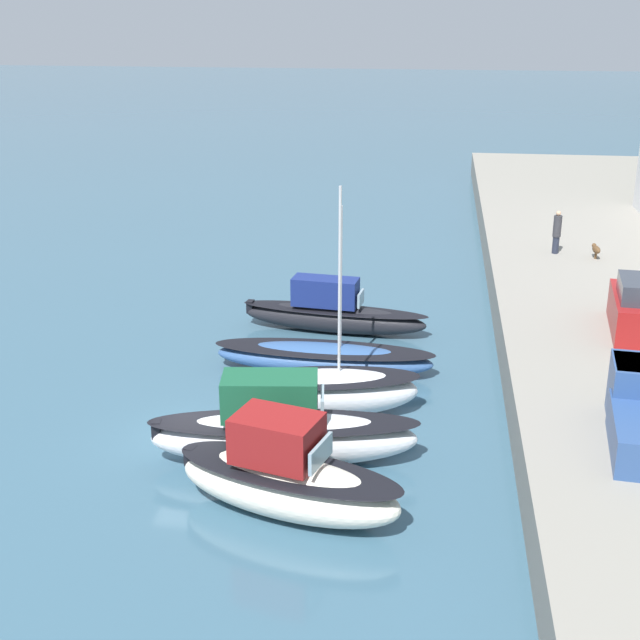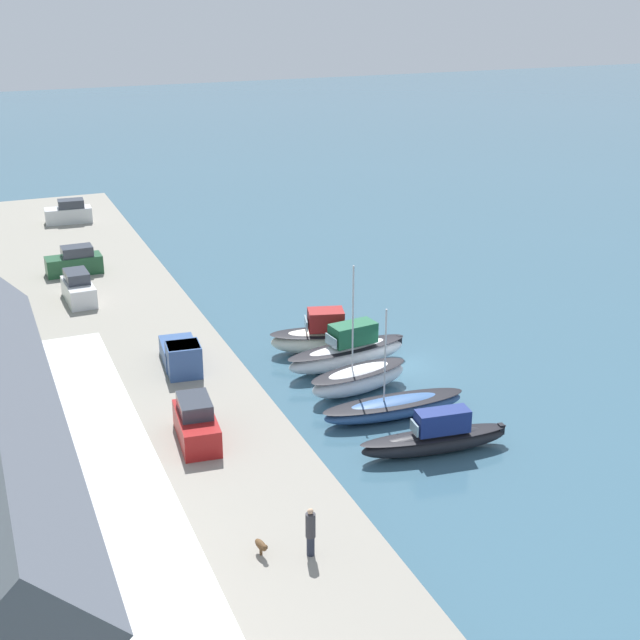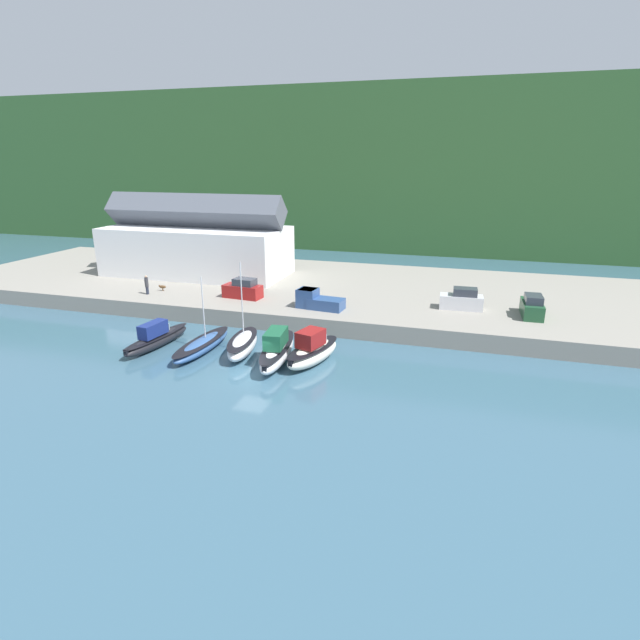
# 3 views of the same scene
# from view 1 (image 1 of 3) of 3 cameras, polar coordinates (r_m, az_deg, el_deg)

# --- Properties ---
(ground_plane) EXTENTS (320.00, 320.00, 0.00)m
(ground_plane) POSITION_cam_1_polar(r_m,az_deg,el_deg) (29.63, -8.03, -7.67)
(ground_plane) COLOR #385B70
(moored_boat_0) EXTENTS (2.45, 8.27, 2.39)m
(moored_boat_0) POSITION_cam_1_polar(r_m,az_deg,el_deg) (38.29, 0.80, 0.46)
(moored_boat_0) COLOR black
(moored_boat_0) RESTS_ON ground_plane
(moored_boat_1) EXTENTS (2.30, 8.63, 6.57)m
(moored_boat_1) POSITION_cam_1_polar(r_m,az_deg,el_deg) (34.25, 0.25, -2.41)
(moored_boat_1) COLOR #33568E
(moored_boat_1) RESTS_ON ground_plane
(moored_boat_2) EXTENTS (3.24, 6.87, 8.01)m
(moored_boat_2) POSITION_cam_1_polar(r_m,az_deg,el_deg) (30.76, 0.31, -4.59)
(moored_boat_2) COLOR white
(moored_boat_2) RESTS_ON ground_plane
(moored_boat_3) EXTENTS (3.00, 8.61, 2.91)m
(moored_boat_3) POSITION_cam_1_polar(r_m,az_deg,el_deg) (27.63, -2.47, -7.11)
(moored_boat_3) COLOR silver
(moored_boat_3) RESTS_ON ground_plane
(moored_boat_4) EXTENTS (3.96, 7.06, 2.96)m
(moored_boat_4) POSITION_cam_1_polar(r_m,az_deg,el_deg) (25.06, -2.16, -10.11)
(moored_boat_4) COLOR white
(moored_boat_4) RESTS_ON ground_plane
(parked_car_0) EXTENTS (4.36, 2.21, 2.16)m
(parked_car_0) POSITION_cam_1_polar(r_m,az_deg,el_deg) (35.50, 19.66, 0.67)
(parked_car_0) COLOR maroon
(parked_car_0) RESTS_ON quay_promenade
(person_on_quay) EXTENTS (0.40, 0.40, 2.14)m
(person_on_quay) POSITION_cam_1_polar(r_m,az_deg,el_deg) (45.44, 14.92, 5.49)
(person_on_quay) COLOR #232838
(person_on_quay) RESTS_ON quay_promenade
(dog_on_quay) EXTENTS (0.88, 0.43, 0.68)m
(dog_on_quay) POSITION_cam_1_polar(r_m,az_deg,el_deg) (45.19, 17.25, 4.34)
(dog_on_quay) COLOR brown
(dog_on_quay) RESTS_ON quay_promenade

